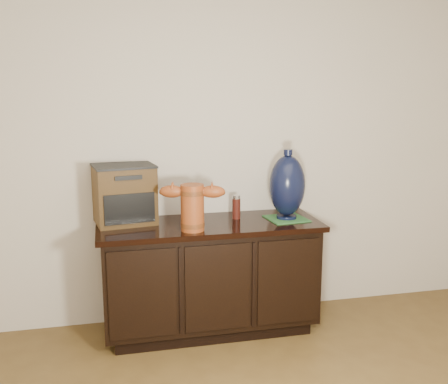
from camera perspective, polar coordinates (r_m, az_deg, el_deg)
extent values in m
plane|color=beige|center=(3.62, -2.51, 6.09)|extent=(4.50, 0.00, 4.50)
cube|color=black|center=(3.70, -1.55, -14.12)|extent=(1.29, 0.45, 0.08)
cube|color=black|center=(3.56, -1.58, -8.89)|extent=(1.40, 0.50, 0.64)
cube|color=black|center=(3.46, -1.61, -3.64)|extent=(1.46, 0.56, 0.03)
cube|color=black|center=(3.27, -8.87, -10.96)|extent=(0.41, 0.01, 0.56)
cube|color=black|center=(3.33, -0.70, -10.40)|extent=(0.41, 0.01, 0.56)
cube|color=black|center=(3.45, 7.01, -9.67)|extent=(0.41, 0.01, 0.56)
cylinder|color=#97451B|center=(3.24, -3.46, -1.71)|extent=(0.18, 0.18, 0.29)
cylinder|color=#39180B|center=(3.27, -3.44, -3.53)|extent=(0.18, 0.18, 0.03)
cylinder|color=#39180B|center=(3.22, -3.48, -0.04)|extent=(0.18, 0.18, 0.03)
ellipsoid|color=#97451B|center=(3.24, -5.71, 0.06)|extent=(0.17, 0.11, 0.08)
ellipsoid|color=#97451B|center=(3.21, -1.24, 0.04)|extent=(0.17, 0.11, 0.08)
cube|color=#3F290F|center=(3.47, -10.78, -0.32)|extent=(0.42, 0.35, 0.37)
cube|color=black|center=(3.34, -10.22, -1.81)|extent=(0.32, 0.06, 0.19)
cube|color=black|center=(3.44, -10.90, 2.83)|extent=(0.43, 0.37, 0.01)
cube|color=#2B602E|center=(3.57, 6.81, -2.88)|extent=(0.28, 0.28, 0.01)
cylinder|color=black|center=(3.56, 6.81, -2.68)|extent=(0.13, 0.13, 0.02)
ellipsoid|color=black|center=(3.52, 6.90, 0.70)|extent=(0.27, 0.27, 0.41)
cylinder|color=black|center=(3.48, 6.98, 4.31)|extent=(0.06, 0.06, 0.04)
cylinder|color=#5C190F|center=(3.54, 1.35, -1.81)|extent=(0.06, 0.06, 0.14)
cylinder|color=silver|center=(3.53, 1.36, -0.53)|extent=(0.05, 0.05, 0.02)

